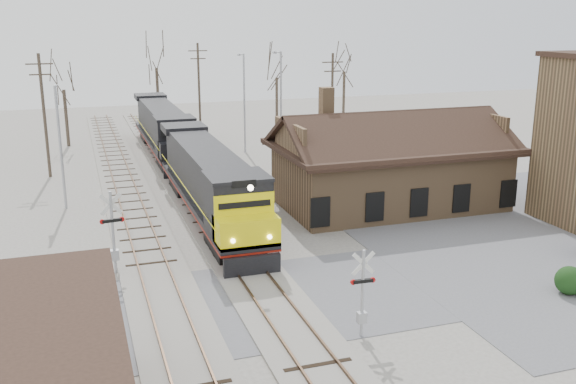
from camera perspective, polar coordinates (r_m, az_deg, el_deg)
name	(u,v)px	position (r m, az deg, el deg)	size (l,w,h in m)	color
ground	(270,301)	(29.10, -1.63, -9.65)	(140.00, 140.00, 0.00)	#A8A298
road	(270,301)	(29.10, -1.63, -9.62)	(60.00, 9.00, 0.03)	#5D5D62
parking_lot	(542,232)	(40.77, 21.61, -3.33)	(22.00, 26.00, 0.03)	#5D5D62
track_main	(204,208)	(42.77, -7.48, -1.45)	(3.40, 90.00, 0.24)	#A8A298
track_siding	(135,215)	(42.20, -13.48, -1.97)	(3.40, 90.00, 0.24)	#A8A298
depot	(389,171)	(43.25, 8.99, 1.89)	(15.20, 9.31, 7.90)	olive
locomotive_lead	(210,183)	(39.85, -6.91, 0.82)	(3.08, 20.59, 4.57)	black
locomotive_trailing	(164,129)	(60.04, -11.00, 5.51)	(3.08, 20.59, 4.33)	black
crossbuck_near	(362,296)	(25.52, 6.63, -9.17)	(1.04, 0.27, 3.65)	#A5A8AD
crossbuck_far	(113,235)	(32.55, -15.28, -3.75)	(1.19, 0.31, 4.19)	#A5A8AD
hedge_a	(570,281)	(32.18, 23.75, -7.22)	(1.33, 1.33, 1.33)	black
streetlight_a	(60,140)	(44.29, -19.62, 4.39)	(0.25, 2.04, 8.12)	#A5A8AD
streetlight_b	(280,105)	(52.41, -0.68, 7.71)	(0.25, 2.04, 9.69)	#A5A8AD
streetlight_c	(244,98)	(60.01, -3.94, 8.34)	(0.25, 2.04, 9.11)	#A5A8AD
utility_pole_a	(44,114)	(53.60, -20.85, 6.52)	(2.00, 0.24, 9.65)	#382D23
utility_pole_b	(199,88)	(69.04, -7.91, 9.14)	(2.00, 0.24, 9.74)	#382D23
utility_pole_c	(332,102)	(58.99, 3.93, 7.96)	(2.00, 0.24, 9.21)	#382D23
tree_b	(63,80)	(66.28, -19.38, 9.34)	(3.69, 3.69, 9.03)	#382D23
tree_c	(156,57)	(73.08, -11.66, 11.64)	(4.62, 4.62, 11.33)	#382D23
tree_d	(277,69)	(71.40, -1.02, 10.91)	(3.94, 3.94, 9.66)	#382D23
tree_e	(345,62)	(72.03, 5.05, 11.47)	(4.36, 4.36, 10.67)	#382D23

